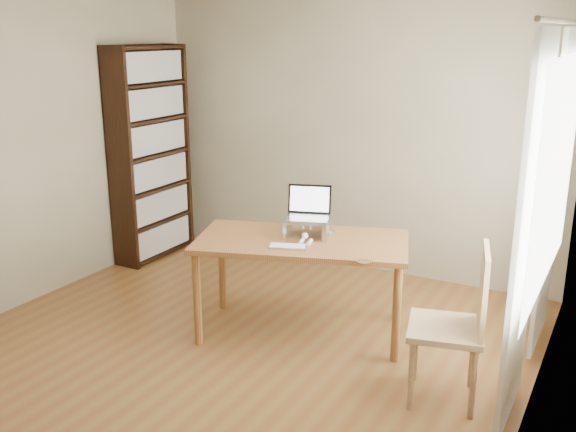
# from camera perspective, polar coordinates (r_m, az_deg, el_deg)

# --- Properties ---
(room) EXTENTS (4.04, 4.54, 2.64)m
(room) POSITION_cam_1_polar(r_m,az_deg,el_deg) (4.15, -6.55, 3.15)
(room) COLOR brown
(room) RESTS_ON ground
(bookshelf) EXTENTS (0.30, 0.90, 2.10)m
(bookshelf) POSITION_cam_1_polar(r_m,az_deg,el_deg) (6.52, -12.11, 5.41)
(bookshelf) COLOR black
(bookshelf) RESTS_ON ground
(curtains) EXTENTS (0.03, 1.90, 2.25)m
(curtains) POSITION_cam_1_polar(r_m,az_deg,el_deg) (4.24, 21.63, 0.54)
(curtains) COLOR white
(curtains) RESTS_ON ground
(desk) EXTENTS (1.71, 1.23, 0.75)m
(desk) POSITION_cam_1_polar(r_m,az_deg,el_deg) (4.75, 1.23, -3.06)
(desk) COLOR brown
(desk) RESTS_ON ground
(laptop_stand) EXTENTS (0.32, 0.25, 0.13)m
(laptop_stand) POSITION_cam_1_polar(r_m,az_deg,el_deg) (4.77, 1.68, -0.86)
(laptop_stand) COLOR silver
(laptop_stand) RESTS_ON desk
(laptop) EXTENTS (0.38, 0.37, 0.23)m
(laptop) POSITION_cam_1_polar(r_m,az_deg,el_deg) (4.78, 2.01, 0.55)
(laptop) COLOR silver
(laptop) RESTS_ON laptop_stand
(keyboard) EXTENTS (0.29, 0.21, 0.02)m
(keyboard) POSITION_cam_1_polar(r_m,az_deg,el_deg) (4.53, -0.02, -2.73)
(keyboard) COLOR silver
(keyboard) RESTS_ON desk
(coaster) EXTENTS (0.09, 0.09, 0.01)m
(coaster) POSITION_cam_1_polar(r_m,az_deg,el_deg) (4.29, 6.73, -4.04)
(coaster) COLOR #56341D
(coaster) RESTS_ON desk
(cat) EXTENTS (0.24, 0.48, 0.15)m
(cat) POSITION_cam_1_polar(r_m,az_deg,el_deg) (4.78, 2.23, -1.04)
(cat) COLOR #443B35
(cat) RESTS_ON desk
(chair) EXTENTS (0.54, 0.54, 1.01)m
(chair) POSITION_cam_1_polar(r_m,az_deg,el_deg) (4.04, 14.98, -9.02)
(chair) COLOR tan
(chair) RESTS_ON ground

